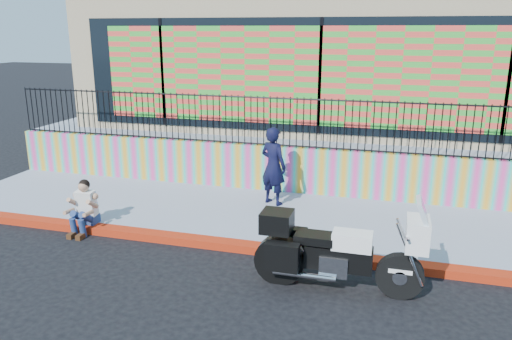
% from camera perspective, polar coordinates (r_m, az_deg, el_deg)
% --- Properties ---
extents(ground, '(90.00, 90.00, 0.00)m').
position_cam_1_polar(ground, '(9.24, 2.73, -9.65)').
color(ground, black).
rests_on(ground, ground).
extents(red_curb, '(16.00, 0.30, 0.15)m').
position_cam_1_polar(red_curb, '(9.21, 2.74, -9.23)').
color(red_curb, '#AB270C').
rests_on(red_curb, ground).
extents(sidewalk, '(16.00, 3.00, 0.15)m').
position_cam_1_polar(sidewalk, '(10.69, 4.77, -5.61)').
color(sidewalk, '#949DB1').
rests_on(sidewalk, ground).
extents(mural_wall, '(16.00, 0.20, 1.10)m').
position_cam_1_polar(mural_wall, '(11.99, 6.33, -0.12)').
color(mural_wall, '#EE3E96').
rests_on(mural_wall, sidewalk).
extents(metal_fence, '(15.80, 0.04, 1.20)m').
position_cam_1_polar(metal_fence, '(11.73, 6.50, 5.29)').
color(metal_fence, black).
rests_on(metal_fence, mural_wall).
extents(elevated_platform, '(16.00, 10.00, 1.25)m').
position_cam_1_polar(elevated_platform, '(16.92, 9.25, 4.20)').
color(elevated_platform, '#949DB1').
rests_on(elevated_platform, ground).
extents(storefront_building, '(14.00, 8.06, 4.00)m').
position_cam_1_polar(storefront_building, '(16.39, 9.57, 13.07)').
color(storefront_building, tan).
rests_on(storefront_building, elevated_platform).
extents(police_motorcycle, '(2.59, 0.86, 1.61)m').
position_cam_1_polar(police_motorcycle, '(7.92, 9.07, -8.97)').
color(police_motorcycle, black).
rests_on(police_motorcycle, ground).
extents(police_officer, '(0.76, 0.65, 1.76)m').
position_cam_1_polar(police_officer, '(11.11, 1.99, 0.47)').
color(police_officer, black).
rests_on(police_officer, sidewalk).
extents(seated_man, '(0.54, 0.71, 1.06)m').
position_cam_1_polar(seated_man, '(10.57, -19.20, -4.56)').
color(seated_man, navy).
rests_on(seated_man, ground).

